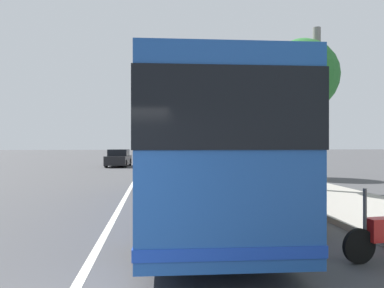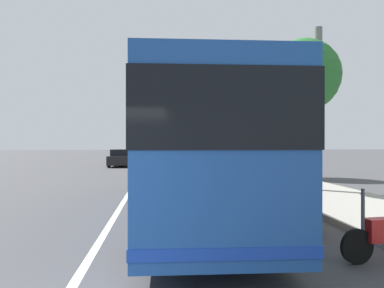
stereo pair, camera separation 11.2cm
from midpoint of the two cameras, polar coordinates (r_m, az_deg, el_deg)
sidewalk_curb at (r=14.12m, az=20.13°, el=-7.70°), size 110.00×3.60×0.14m
lane_divider_line at (r=12.80m, az=-10.88°, el=-8.81°), size 110.00×0.16×0.01m
coach_bus at (r=10.55m, az=-0.08°, el=-0.27°), size 11.96×2.77×3.29m
motorcycle_mid_row at (r=9.30m, az=16.94°, el=-9.42°), size 2.10×0.42×1.23m
motorcycle_angled at (r=11.78m, az=12.07°, el=-7.25°), size 2.06×1.04×1.27m
car_far_distant at (r=32.29m, az=-11.32°, el=-2.19°), size 4.22×1.99×1.46m
car_behind_bus at (r=31.46m, az=-2.47°, el=-2.18°), size 4.16×1.86×1.55m
roadside_tree_mid_block at (r=15.87m, az=16.34°, el=9.91°), size 2.94×2.94×6.20m
roadside_tree_far_block at (r=22.75m, az=11.95°, el=6.49°), size 3.19×3.19×6.16m
utility_pole at (r=15.59m, az=18.41°, el=4.91°), size 0.31×0.31×6.59m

